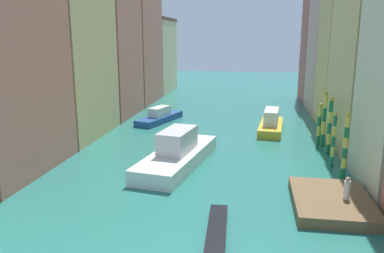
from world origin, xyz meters
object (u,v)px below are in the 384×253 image
(mooring_pole_3, at_px, (324,119))
(vaporetto_white, at_px, (178,153))
(waterfront_dock, at_px, (331,202))
(person_on_dock, at_px, (347,189))
(mooring_pole_1, at_px, (334,139))
(gondola_black, at_px, (215,245))
(motorboat_1, at_px, (271,123))
(mooring_pole_4, at_px, (319,124))
(motorboat_0, at_px, (160,117))
(mooring_pole_0, at_px, (345,145))
(mooring_pole_2, at_px, (330,126))

(mooring_pole_3, bearing_deg, vaporetto_white, -149.70)
(waterfront_dock, relative_size, person_on_dock, 4.55)
(mooring_pole_1, xyz_separation_m, mooring_pole_3, (0.19, 5.59, 0.47))
(gondola_black, bearing_deg, mooring_pole_1, 60.05)
(vaporetto_white, bearing_deg, mooring_pole_1, 7.29)
(mooring_pole_1, xyz_separation_m, motorboat_1, (-4.25, 11.06, -1.33))
(mooring_pole_4, bearing_deg, motorboat_0, 155.79)
(person_on_dock, height_order, vaporetto_white, vaporetto_white)
(waterfront_dock, xyz_separation_m, gondola_black, (-6.38, -5.83, -0.10))
(person_on_dock, height_order, mooring_pole_1, mooring_pole_1)
(mooring_pole_3, relative_size, gondola_black, 0.63)
(mooring_pole_1, distance_m, gondola_black, 15.77)
(gondola_black, bearing_deg, motorboat_0, 108.99)
(vaporetto_white, relative_size, gondola_black, 1.39)
(mooring_pole_3, distance_m, mooring_pole_4, 0.91)
(mooring_pole_0, height_order, motorboat_0, mooring_pole_0)
(mooring_pole_1, bearing_deg, gondola_black, -119.95)
(motorboat_0, distance_m, motorboat_1, 13.31)
(person_on_dock, height_order, mooring_pole_4, mooring_pole_4)
(waterfront_dock, relative_size, gondola_black, 0.76)
(waterfront_dock, bearing_deg, motorboat_1, 98.54)
(motorboat_1, bearing_deg, mooring_pole_1, -68.99)
(mooring_pole_1, xyz_separation_m, vaporetto_white, (-12.01, -1.54, -1.25))
(mooring_pole_3, distance_m, gondola_black, 20.89)
(mooring_pole_4, xyz_separation_m, motorboat_1, (-4.13, 4.88, -1.18))
(motorboat_0, relative_size, motorboat_1, 1.02)
(vaporetto_white, height_order, gondola_black, vaporetto_white)
(person_on_dock, relative_size, mooring_pole_4, 0.34)
(waterfront_dock, xyz_separation_m, vaporetto_white, (-10.59, 6.19, 0.62))
(mooring_pole_1, height_order, motorboat_0, mooring_pole_1)
(waterfront_dock, bearing_deg, person_on_dock, -14.87)
(mooring_pole_1, xyz_separation_m, motorboat_0, (-17.25, 13.89, -1.59))
(person_on_dock, distance_m, mooring_pole_0, 5.52)
(mooring_pole_1, relative_size, motorboat_1, 0.54)
(gondola_black, xyz_separation_m, motorboat_0, (-9.44, 27.45, 0.38))
(waterfront_dock, relative_size, mooring_pole_2, 1.23)
(mooring_pole_3, bearing_deg, mooring_pole_1, -91.91)
(person_on_dock, height_order, gondola_black, person_on_dock)
(person_on_dock, relative_size, mooring_pole_2, 0.27)
(mooring_pole_1, bearing_deg, mooring_pole_4, 91.08)
(mooring_pole_0, relative_size, gondola_black, 0.59)
(gondola_black, bearing_deg, motorboat_1, 81.77)
(mooring_pole_1, bearing_deg, motorboat_0, 141.16)
(mooring_pole_2, relative_size, motorboat_0, 0.62)
(vaporetto_white, height_order, motorboat_1, vaporetto_white)
(waterfront_dock, distance_m, mooring_pole_4, 14.08)
(mooring_pole_3, bearing_deg, motorboat_1, 129.03)
(mooring_pole_2, relative_size, mooring_pole_4, 1.26)
(person_on_dock, xyz_separation_m, gondola_black, (-7.14, -5.63, -1.05))
(mooring_pole_0, relative_size, motorboat_0, 0.60)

